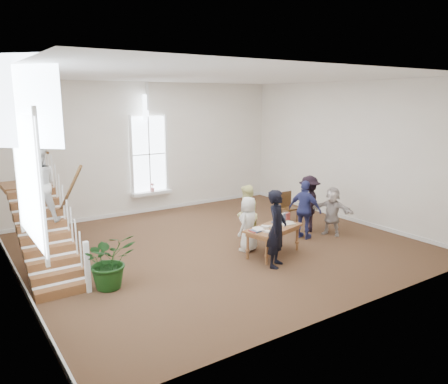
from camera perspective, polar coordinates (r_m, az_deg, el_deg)
ground at (r=12.05m, az=-0.65°, el=-7.00°), size 10.00×10.00×0.00m
room_shell at (r=15.67m, az=-9.46°, el=-1.13°), size 10.49×10.00×10.00m
staircase at (r=10.72m, az=-22.85°, el=-1.40°), size 1.10×4.10×2.92m
library_table at (r=11.26m, az=6.44°, el=-4.97°), size 1.72×1.16×0.79m
police_officer at (r=10.43m, az=6.91°, el=-4.77°), size 0.81×0.76×1.87m
elderly_woman at (r=11.48m, az=3.20°, el=-4.19°), size 0.84×0.71×1.46m
person_yellow at (r=12.02m, az=2.92°, el=-2.97°), size 1.01×0.96×1.65m
woman_cluster_a at (r=12.65m, az=10.52°, el=-2.30°), size 0.74×1.07×1.69m
woman_cluster_b at (r=13.37m, az=11.03°, el=-1.50°), size 1.24×1.21×1.70m
woman_cluster_c at (r=13.17m, az=13.92°, el=-2.43°), size 0.94×1.39×1.44m
floor_plant at (r=9.62m, az=-14.74°, el=-8.64°), size 1.13×0.99×1.21m
side_chair at (r=14.31m, az=8.35°, el=-1.72°), size 0.44×0.44×0.99m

